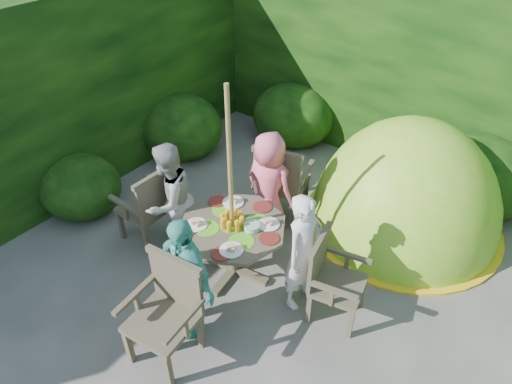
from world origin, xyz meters
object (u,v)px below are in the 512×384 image
Objects in this scene: garden_chair_front at (167,309)px; child_left at (170,200)px; parasol_pole at (231,191)px; garden_chair_back at (281,181)px; child_front at (186,277)px; patio_table at (233,233)px; garden_chair_left at (150,205)px; child_right at (304,253)px; dome_tent at (399,222)px; garden_chair_right at (331,278)px; child_back at (269,185)px.

garden_chair_front is 0.72× the size of child_left.
parasol_pole reaches higher than child_left.
garden_chair_back is 0.75× the size of child_left.
garden_chair_back is 0.78× the size of child_front.
patio_table is 0.95× the size of child_left.
patio_table is 1.35× the size of garden_chair_left.
child_right is 0.47× the size of dome_tent.
dome_tent is (0.33, 1.77, -0.65)m from child_right.
garden_chair_left is (-1.09, -0.17, -0.05)m from patio_table.
garden_chair_right is 0.67× the size of child_back.
dome_tent reaches higher than child_left.
child_back is at bearing 91.97° from garden_chair_front.
child_back is at bearing 98.45° from patio_table.
patio_table is at bearing 90.61° from child_left.
child_right is (0.79, 0.11, -0.45)m from parasol_pole.
parasol_pole is at bearing 109.04° from child_front.
garden_chair_left is 1.56m from garden_chair_back.
child_back reaches higher than garden_chair_right.
garden_chair_right is 2.20m from garden_chair_left.
garden_chair_front is at bearing 81.93° from garden_chair_back.
garden_chair_back is at bearing 97.52° from parasol_pole.
garden_chair_back is at bearing 108.66° from child_front.
child_left is at bearing 86.15° from garden_chair_right.
patio_table is at bearing -105.52° from dome_tent.
patio_table is 1.45× the size of garden_chair_right.
garden_chair_right is at bearing 98.84° from garden_chair_left.
dome_tent reaches higher than garden_chair_back.
dome_tent is at bearing 128.63° from child_left.
garden_chair_back is 1.37m from child_left.
garden_chair_right is at bearing -75.91° from dome_tent.
garden_chair_back is 1.60m from dome_tent.
child_left is at bearing 56.24° from child_back.
dome_tent is (2.21, 2.06, -0.51)m from garden_chair_left.
dome_tent is at bearing -12.96° from garden_chair_right.
child_right is at bearing 8.11° from patio_table.
child_right is 0.99× the size of child_front.
garden_chair_front is 3.17m from dome_tent.
garden_chair_back is 1.05× the size of garden_chair_front.
child_left reaches higher than garden_chair_left.
child_front is (0.26, -1.87, 0.11)m from garden_chair_back.
garden_chair_right is 1.80m from dome_tent.
child_front is (-0.04, 0.29, 0.14)m from garden_chair_front.
parasol_pole is at bearing 86.04° from garden_chair_right.
garden_chair_back is 0.37× the size of dome_tent.
parasol_pole is 0.80× the size of dome_tent.
dome_tent is at bearing 59.30° from patio_table.
child_right is 0.99× the size of child_back.
child_left is (0.29, 0.05, 0.17)m from garden_chair_left.
garden_chair_front is (0.15, -1.08, -0.04)m from patio_table.
garden_chair_left reaches higher than garden_chair_right.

